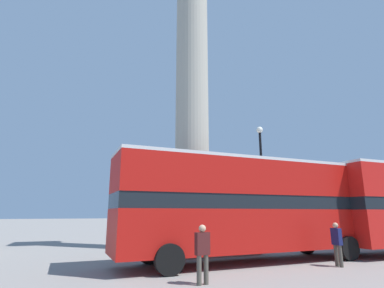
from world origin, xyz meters
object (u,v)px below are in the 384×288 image
at_px(bus_b, 250,204).
at_px(street_lamp, 263,185).
at_px(pedestrian_by_plinth, 337,242).
at_px(pedestrian_near_lamp, 202,251).
at_px(monument_column, 192,126).

xyz_separation_m(bus_b, street_lamp, (2.59, 2.99, 1.16)).
bearing_deg(pedestrian_by_plinth, street_lamp, 4.82).
xyz_separation_m(bus_b, pedestrian_near_lamp, (-3.37, -2.92, -1.42)).
distance_m(bus_b, street_lamp, 4.12).
bearing_deg(pedestrian_near_lamp, pedestrian_by_plinth, 179.31).
height_order(monument_column, pedestrian_near_lamp, monument_column).
relative_size(monument_column, bus_b, 1.67).
height_order(monument_column, street_lamp, monument_column).
bearing_deg(street_lamp, pedestrian_near_lamp, -135.25).
bearing_deg(street_lamp, bus_b, -130.94).
xyz_separation_m(street_lamp, pedestrian_by_plinth, (-0.06, -4.96, -2.60)).
bearing_deg(bus_b, street_lamp, 46.12).
height_order(monument_column, bus_b, monument_column).
bearing_deg(bus_b, pedestrian_near_lamp, -142.02).
relative_size(monument_column, street_lamp, 2.82).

